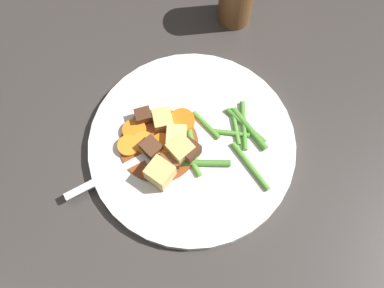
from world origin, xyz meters
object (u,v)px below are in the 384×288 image
at_px(meat_chunk_3, 170,161).
at_px(potato_chunk_0, 176,139).
at_px(carrot_slice_2, 129,146).
at_px(fork, 129,165).
at_px(potato_chunk_2, 180,149).
at_px(carrot_slice_1, 182,121).
at_px(carrot_slice_0, 135,129).
at_px(potato_chunk_1, 160,173).
at_px(meat_chunk_2, 151,148).
at_px(carrot_slice_3, 144,143).
at_px(meat_chunk_0, 143,116).
at_px(dinner_plate, 192,146).
at_px(meat_chunk_1, 191,152).
at_px(potato_chunk_3, 163,119).
at_px(carrot_slice_4, 162,145).

bearing_deg(meat_chunk_3, potato_chunk_0, -92.81).
relative_size(carrot_slice_2, fork, 0.21).
xyz_separation_m(potato_chunk_2, fork, (0.06, 0.03, -0.01)).
bearing_deg(carrot_slice_1, carrot_slice_0, 22.34).
xyz_separation_m(potato_chunk_1, potato_chunk_2, (-0.02, -0.04, -0.00)).
xyz_separation_m(potato_chunk_2, meat_chunk_3, (0.01, 0.02, -0.01)).
relative_size(meat_chunk_2, fork, 0.18).
height_order(carrot_slice_1, fork, carrot_slice_1).
bearing_deg(potato_chunk_2, fork, 26.89).
bearing_deg(carrot_slice_3, carrot_slice_2, 26.14).
xyz_separation_m(meat_chunk_2, meat_chunk_3, (-0.03, 0.01, -0.00)).
distance_m(meat_chunk_3, fork, 0.05).
bearing_deg(meat_chunk_0, meat_chunk_3, 132.59).
bearing_deg(meat_chunk_3, dinner_plate, -124.03).
xyz_separation_m(carrot_slice_1, meat_chunk_1, (-0.02, 0.04, 0.01)).
xyz_separation_m(carrot_slice_0, carrot_slice_1, (-0.06, -0.02, 0.00)).
bearing_deg(potato_chunk_1, potato_chunk_2, -115.13).
xyz_separation_m(potato_chunk_3, fork, (0.03, 0.07, -0.01)).
xyz_separation_m(dinner_plate, carrot_slice_4, (0.04, 0.01, 0.01)).
bearing_deg(meat_chunk_2, potato_chunk_1, 122.06).
xyz_separation_m(dinner_plate, carrot_slice_3, (0.06, 0.01, 0.01)).
distance_m(carrot_slice_2, meat_chunk_1, 0.09).
distance_m(carrot_slice_1, carrot_slice_4, 0.04).
bearing_deg(potato_chunk_3, potato_chunk_2, 131.48).
distance_m(carrot_slice_4, potato_chunk_2, 0.03).
height_order(potato_chunk_2, meat_chunk_1, potato_chunk_2).
relative_size(carrot_slice_1, meat_chunk_1, 1.33).
relative_size(carrot_slice_0, potato_chunk_3, 1.16).
relative_size(carrot_slice_4, fork, 0.22).
bearing_deg(potato_chunk_3, dinner_plate, 154.01).
xyz_separation_m(carrot_slice_0, potato_chunk_3, (-0.03, -0.02, 0.01)).
height_order(dinner_plate, carrot_slice_1, carrot_slice_1).
relative_size(meat_chunk_0, fork, 0.15).
distance_m(carrot_slice_4, fork, 0.05).
bearing_deg(fork, meat_chunk_1, -157.32).
xyz_separation_m(meat_chunk_0, meat_chunk_1, (-0.08, 0.04, 0.00)).
xyz_separation_m(carrot_slice_0, carrot_slice_2, (0.00, 0.03, 0.00)).
xyz_separation_m(potato_chunk_2, meat_chunk_1, (-0.01, -0.00, -0.00)).
bearing_deg(meat_chunk_3, fork, 15.20).
distance_m(dinner_plate, carrot_slice_3, 0.07).
height_order(meat_chunk_1, meat_chunk_3, meat_chunk_1).
bearing_deg(dinner_plate, carrot_slice_3, 12.78).
relative_size(potato_chunk_2, meat_chunk_2, 1.18).
bearing_deg(meat_chunk_3, carrot_slice_3, -25.42).
bearing_deg(carrot_slice_0, dinner_plate, 178.04).
xyz_separation_m(potato_chunk_1, meat_chunk_0, (0.04, -0.08, -0.01)).
bearing_deg(dinner_plate, carrot_slice_0, -1.96).
relative_size(carrot_slice_2, potato_chunk_1, 0.91).
relative_size(carrot_slice_2, carrot_slice_3, 0.98).
relative_size(potato_chunk_1, potato_chunk_2, 1.10).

